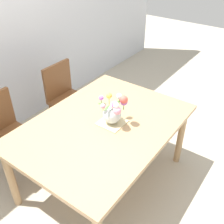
# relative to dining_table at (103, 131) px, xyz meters

# --- Properties ---
(ground_plane) EXTENTS (12.00, 12.00, 0.00)m
(ground_plane) POSITION_rel_dining_table_xyz_m (0.00, 0.00, -0.67)
(ground_plane) COLOR #B7AD99
(dining_table) EXTENTS (1.60, 1.16, 0.75)m
(dining_table) POSITION_rel_dining_table_xyz_m (0.00, 0.00, 0.00)
(dining_table) COLOR tan
(dining_table) RESTS_ON ground_plane
(chair_left) EXTENTS (0.42, 0.42, 0.90)m
(chair_left) POSITION_rel_dining_table_xyz_m (-0.44, 0.92, -0.15)
(chair_left) COLOR brown
(chair_left) RESTS_ON ground_plane
(chair_right) EXTENTS (0.42, 0.42, 0.90)m
(chair_right) POSITION_rel_dining_table_xyz_m (0.44, 0.92, -0.15)
(chair_right) COLOR brown
(chair_right) RESTS_ON ground_plane
(placemat) EXTENTS (0.23, 0.23, 0.01)m
(placemat) POSITION_rel_dining_table_xyz_m (0.06, -0.06, 0.08)
(placemat) COLOR #CCB789
(placemat) RESTS_ON dining_table
(flower_vase) EXTENTS (0.23, 0.27, 0.29)m
(flower_vase) POSITION_rel_dining_table_xyz_m (0.07, -0.07, 0.21)
(flower_vase) COLOR silver
(flower_vase) RESTS_ON placemat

